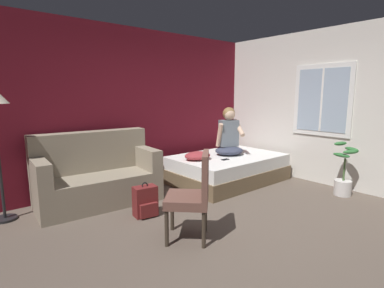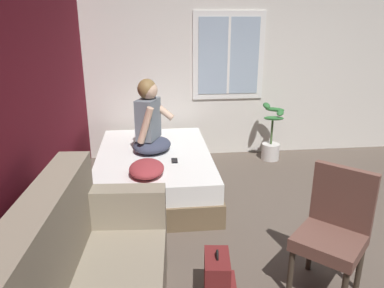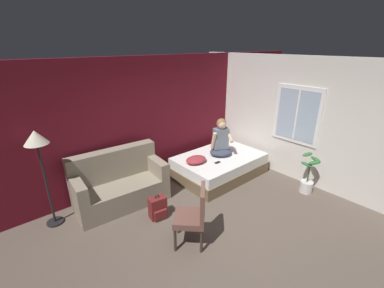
{
  "view_description": "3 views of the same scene",
  "coord_description": "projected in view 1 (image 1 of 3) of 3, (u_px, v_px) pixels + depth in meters",
  "views": [
    {
      "loc": [
        -2.41,
        -2.18,
        1.6
      ],
      "look_at": [
        0.62,
        1.44,
        0.8
      ],
      "focal_mm": 28.0,
      "sensor_mm": 36.0,
      "label": 1
    },
    {
      "loc": [
        -2.7,
        1.54,
        2.04
      ],
      "look_at": [
        0.64,
        1.16,
        0.88
      ],
      "focal_mm": 35.0,
      "sensor_mm": 36.0,
      "label": 2
    },
    {
      "loc": [
        -2.49,
        -2.2,
        2.93
      ],
      "look_at": [
        0.59,
        1.41,
        1.05
      ],
      "focal_mm": 24.0,
      "sensor_mm": 36.0,
      "label": 3
    }
  ],
  "objects": [
    {
      "name": "backpack",
      "position": [
        146.0,
        202.0,
        3.94
      ],
      "size": [
        0.32,
        0.26,
        0.46
      ],
      "color": "maroon",
      "rests_on": "ground"
    },
    {
      "name": "couch",
      "position": [
        97.0,
        177.0,
        4.4
      ],
      "size": [
        1.76,
        0.94,
        1.04
      ],
      "color": "gray",
      "rests_on": "ground"
    },
    {
      "name": "side_chair",
      "position": [
        193.0,
        193.0,
        3.26
      ],
      "size": [
        0.65,
        0.65,
        0.98
      ],
      "color": "#382D23",
      "rests_on": "ground"
    },
    {
      "name": "wall_back_accent",
      "position": [
        123.0,
        108.0,
        5.13
      ],
      "size": [
        10.43,
        0.16,
        2.7
      ],
      "primitive_type": "cube",
      "color": "maroon",
      "rests_on": "ground"
    },
    {
      "name": "potted_plant",
      "position": [
        344.0,
        177.0,
        4.72
      ],
      "size": [
        0.39,
        0.37,
        0.85
      ],
      "color": "silver",
      "rests_on": "ground"
    },
    {
      "name": "bed",
      "position": [
        227.0,
        168.0,
        5.52
      ],
      "size": [
        2.04,
        1.38,
        0.48
      ],
      "color": "brown",
      "rests_on": "ground"
    },
    {
      "name": "cell_phone",
      "position": [
        225.0,
        160.0,
        5.12
      ],
      "size": [
        0.15,
        0.07,
        0.01
      ],
      "primitive_type": "cube",
      "rotation": [
        0.0,
        0.0,
        4.68
      ],
      "color": "black",
      "rests_on": "bed"
    },
    {
      "name": "person_seated",
      "position": [
        229.0,
        136.0,
        5.49
      ],
      "size": [
        0.65,
        0.61,
        0.88
      ],
      "color": "#383D51",
      "rests_on": "bed"
    },
    {
      "name": "ground_plane",
      "position": [
        231.0,
        235.0,
        3.44
      ],
      "size": [
        40.0,
        40.0,
        0.0
      ],
      "primitive_type": "plane",
      "color": "brown"
    },
    {
      "name": "throw_pillow",
      "position": [
        198.0,
        156.0,
        5.12
      ],
      "size": [
        0.49,
        0.38,
        0.14
      ],
      "primitive_type": "ellipsoid",
      "rotation": [
        0.0,
        0.0,
        -0.04
      ],
      "color": "#993338",
      "rests_on": "bed"
    },
    {
      "name": "wall_side_with_window",
      "position": [
        347.0,
        109.0,
        4.98
      ],
      "size": [
        0.19,
        6.32,
        2.7
      ],
      "color": "silver",
      "rests_on": "ground"
    }
  ]
}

